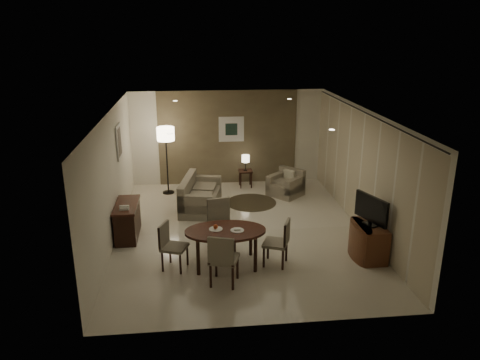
{
  "coord_description": "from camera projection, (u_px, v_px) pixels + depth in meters",
  "views": [
    {
      "loc": [
        -1.05,
        -9.6,
        4.42
      ],
      "look_at": [
        0.0,
        0.2,
        1.15
      ],
      "focal_mm": 35.0,
      "sensor_mm": 36.0,
      "label": 1
    }
  ],
  "objects": [
    {
      "name": "curtain_rod",
      "position": [
        365.0,
        113.0,
        9.99
      ],
      "size": [
        0.03,
        6.8,
        0.03
      ],
      "primitive_type": "cylinder",
      "rotation": [
        1.57,
        0.0,
        0.0
      ],
      "color": "black",
      "rests_on": "wall_right"
    },
    {
      "name": "art_back_frame",
      "position": [
        231.0,
        129.0,
        13.33
      ],
      "size": [
        0.72,
        0.03,
        0.72
      ],
      "primitive_type": "cube",
      "color": "silver",
      "rests_on": "wall_back"
    },
    {
      "name": "room_shell",
      "position": [
        239.0,
        169.0,
        10.51
      ],
      "size": [
        5.5,
        7.0,
        2.7
      ],
      "color": "beige",
      "rests_on": "ground"
    },
    {
      "name": "art_left_canvas",
      "position": [
        120.0,
        142.0,
        10.83
      ],
      "size": [
        0.01,
        0.46,
        0.64
      ],
      "primitive_type": "cube",
      "color": "gray",
      "rests_on": "wall_left"
    },
    {
      "name": "flat_tv",
      "position": [
        371.0,
        210.0,
        9.06
      ],
      "size": [
        0.36,
        0.85,
        0.6
      ],
      "primitive_type": null,
      "rotation": [
        0.0,
        0.0,
        0.35
      ],
      "color": "black",
      "rests_on": "tv_cabinet"
    },
    {
      "name": "fruit_apple",
      "position": [
        216.0,
        227.0,
        8.87
      ],
      "size": [
        0.09,
        0.09,
        0.09
      ],
      "primitive_type": "sphere",
      "color": "#AB3613",
      "rests_on": "plate_a"
    },
    {
      "name": "napkin",
      "position": [
        237.0,
        229.0,
        8.82
      ],
      "size": [
        0.12,
        0.08,
        0.03
      ],
      "primitive_type": "cube",
      "color": "white",
      "rests_on": "plate_b"
    },
    {
      "name": "tv_cabinet",
      "position": [
        369.0,
        241.0,
        9.27
      ],
      "size": [
        0.48,
        0.9,
        0.7
      ],
      "primitive_type": null,
      "color": "brown",
      "rests_on": "floor"
    },
    {
      "name": "curtain_wall",
      "position": [
        360.0,
        172.0,
        10.41
      ],
      "size": [
        0.08,
        6.7,
        2.58
      ],
      "primitive_type": null,
      "color": "beige",
      "rests_on": "wall_right"
    },
    {
      "name": "downlight_nr",
      "position": [
        332.0,
        130.0,
        8.15
      ],
      "size": [
        0.1,
        0.1,
        0.01
      ],
      "primitive_type": "cylinder",
      "color": "white",
      "rests_on": "ceiling"
    },
    {
      "name": "plate_a",
      "position": [
        216.0,
        229.0,
        8.88
      ],
      "size": [
        0.26,
        0.26,
        0.02
      ],
      "primitive_type": "cylinder",
      "color": "white",
      "rests_on": "dining_table"
    },
    {
      "name": "console_desk",
      "position": [
        128.0,
        220.0,
        10.18
      ],
      "size": [
        0.48,
        1.2,
        0.75
      ],
      "primitive_type": null,
      "color": "#462016",
      "rests_on": "floor"
    },
    {
      "name": "telephone",
      "position": [
        124.0,
        207.0,
        9.77
      ],
      "size": [
        0.2,
        0.14,
        0.09
      ],
      "primitive_type": null,
      "color": "white",
      "rests_on": "console_desk"
    },
    {
      "name": "downlight_fr",
      "position": [
        289.0,
        99.0,
        11.55
      ],
      "size": [
        0.1,
        0.1,
        0.01
      ],
      "primitive_type": "cylinder",
      "color": "white",
      "rests_on": "ceiling"
    },
    {
      "name": "floor_lamp",
      "position": [
        167.0,
        161.0,
        12.66
      ],
      "size": [
        0.47,
        0.47,
        1.85
      ],
      "primitive_type": null,
      "color": "#FFE5B7",
      "rests_on": "floor"
    },
    {
      "name": "armchair",
      "position": [
        286.0,
        183.0,
        12.67
      ],
      "size": [
        1.09,
        1.09,
        0.71
      ],
      "primitive_type": null,
      "rotation": [
        0.0,
        0.0,
        -0.83
      ],
      "color": "gray",
      "rests_on": "floor"
    },
    {
      "name": "downlight_fl",
      "position": [
        175.0,
        101.0,
        11.27
      ],
      "size": [
        0.1,
        0.1,
        0.01
      ],
      "primitive_type": "cylinder",
      "color": "white",
      "rests_on": "ceiling"
    },
    {
      "name": "art_left_frame",
      "position": [
        119.0,
        142.0,
        10.83
      ],
      "size": [
        0.03,
        0.6,
        0.8
      ],
      "primitive_type": "cube",
      "color": "silver",
      "rests_on": "wall_left"
    },
    {
      "name": "round_rug",
      "position": [
        251.0,
        202.0,
        12.24
      ],
      "size": [
        1.3,
        1.3,
        0.01
      ],
      "primitive_type": "cylinder",
      "color": "#3D3422",
      "rests_on": "floor"
    },
    {
      "name": "chair_far",
      "position": [
        222.0,
        226.0,
        9.56
      ],
      "size": [
        0.6,
        0.6,
        1.04
      ],
      "primitive_type": null,
      "rotation": [
        0.0,
        0.0,
        0.21
      ],
      "color": "gray",
      "rests_on": "floor"
    },
    {
      "name": "table_lamp",
      "position": [
        246.0,
        162.0,
        13.24
      ],
      "size": [
        0.22,
        0.22,
        0.5
      ],
      "primitive_type": null,
      "color": "#FFEAC1",
      "rests_on": "side_table"
    },
    {
      "name": "side_table",
      "position": [
        245.0,
        178.0,
        13.4
      ],
      "size": [
        0.38,
        0.38,
        0.48
      ],
      "primitive_type": null,
      "color": "black",
      "rests_on": "floor"
    },
    {
      "name": "taupe_accent",
      "position": [
        228.0,
        138.0,
        13.42
      ],
      "size": [
        3.96,
        0.03,
        2.7
      ],
      "primitive_type": "cube",
      "color": "brown",
      "rests_on": "wall_back"
    },
    {
      "name": "downlight_nl",
      "position": [
        170.0,
        133.0,
        7.87
      ],
      "size": [
        0.1,
        0.1,
        0.01
      ],
      "primitive_type": "cylinder",
      "color": "white",
      "rests_on": "ceiling"
    },
    {
      "name": "art_back_canvas",
      "position": [
        231.0,
        129.0,
        13.31
      ],
      "size": [
        0.34,
        0.01,
        0.34
      ],
      "primitive_type": "cube",
      "color": "#192E24",
      "rests_on": "wall_back"
    },
    {
      "name": "chair_left",
      "position": [
        175.0,
        247.0,
        8.8
      ],
      "size": [
        0.56,
        0.56,
        0.9
      ],
      "primitive_type": null,
      "rotation": [
        0.0,
        0.0,
        1.2
      ],
      "color": "gray",
      "rests_on": "floor"
    },
    {
      "name": "dining_table",
      "position": [
        226.0,
        247.0,
        8.97
      ],
      "size": [
        1.55,
        0.97,
        0.73
      ],
      "primitive_type": null,
      "color": "#462016",
      "rests_on": "floor"
    },
    {
      "name": "plate_b",
      "position": [
        237.0,
        230.0,
        8.83
      ],
      "size": [
        0.26,
        0.26,
        0.02
      ],
      "primitive_type": "cylinder",
      "color": "white",
      "rests_on": "dining_table"
    },
    {
      "name": "sofa",
      "position": [
        201.0,
        193.0,
        11.75
      ],
      "size": [
        1.82,
        1.15,
        0.8
      ],
      "primitive_type": null,
      "rotation": [
        0.0,
        0.0,
        1.38
      ],
      "color": "gray",
      "rests_on": "floor"
    },
    {
      "name": "chair_right",
      "position": [
        275.0,
        242.0,
        8.96
      ],
      "size": [
        0.58,
        0.58,
        0.92
      ],
      "primitive_type": null,
      "rotation": [
        0.0,
        0.0,
        -1.95
      ],
      "color": "gray",
      "rests_on": "floor"
    },
    {
      "name": "chair_near",
      "position": [
        224.0,
        258.0,
        8.28
      ],
      "size": [
        0.6,
        0.6,
        1.0
      ],
      "primitive_type": null,
      "rotation": [
        0.0,
        0.0,
        2.84
      ],
      "color": "gray",
      "rests_on": "floor"
    }
  ]
}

